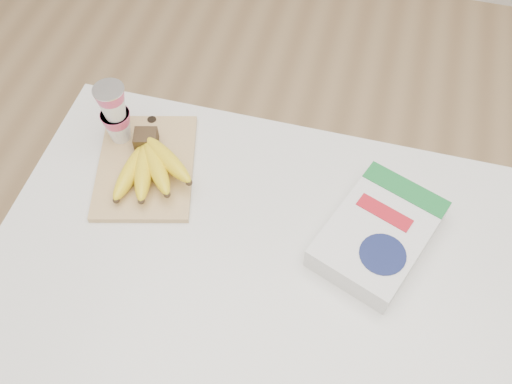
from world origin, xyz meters
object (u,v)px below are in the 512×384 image
at_px(cutting_board, 146,166).
at_px(cereal_box, 378,234).
at_px(bananas, 149,164).
at_px(table, 258,330).
at_px(yogurt_stack, 115,112).

distance_m(cutting_board, cereal_box, 0.50).
height_order(cutting_board, bananas, bananas).
bearing_deg(bananas, cereal_box, -4.41).
bearing_deg(table, cereal_box, 23.59).
bearing_deg(yogurt_stack, cutting_board, -36.66).
xyz_separation_m(table, bananas, (-0.27, 0.13, 0.43)).
relative_size(table, bananas, 5.39).
xyz_separation_m(cutting_board, cereal_box, (0.50, -0.05, 0.02)).
xyz_separation_m(table, cereal_box, (0.21, 0.09, 0.41)).
xyz_separation_m(yogurt_stack, cereal_box, (0.57, -0.11, -0.07)).
xyz_separation_m(bananas, yogurt_stack, (-0.09, 0.07, 0.05)).
bearing_deg(table, bananas, 154.11).
height_order(cutting_board, cereal_box, cereal_box).
height_order(yogurt_stack, cereal_box, yogurt_stack).
bearing_deg(cutting_board, cereal_box, -20.47).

